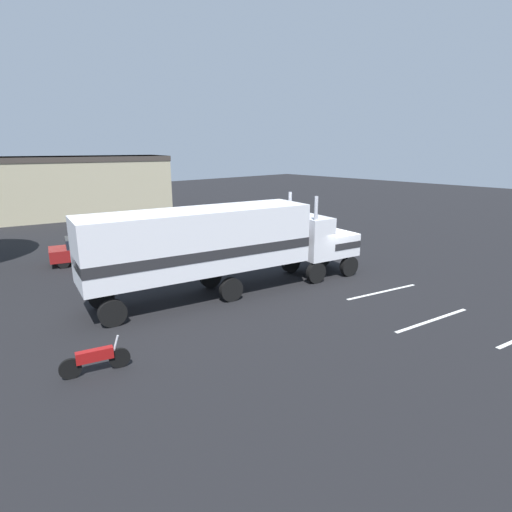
{
  "coord_description": "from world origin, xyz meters",
  "views": [
    {
      "loc": [
        -17.65,
        -13.21,
        6.87
      ],
      "look_at": [
        -4.44,
        1.25,
        1.6
      ],
      "focal_mm": 28.73,
      "sensor_mm": 36.0,
      "label": 1
    }
  ],
  "objects_px": {
    "person_bystander": "(210,259)",
    "semi_truck": "(222,242)",
    "motorcycle": "(96,359)",
    "parked_car": "(88,249)"
  },
  "relations": [
    {
      "from": "motorcycle",
      "to": "parked_car",
      "type": "bearing_deg",
      "value": 69.97
    },
    {
      "from": "motorcycle",
      "to": "person_bystander",
      "type": "bearing_deg",
      "value": 33.59
    },
    {
      "from": "person_bystander",
      "to": "motorcycle",
      "type": "bearing_deg",
      "value": -146.41
    },
    {
      "from": "person_bystander",
      "to": "parked_car",
      "type": "xyz_separation_m",
      "value": [
        -3.9,
        7.22,
        -0.09
      ]
    },
    {
      "from": "person_bystander",
      "to": "parked_car",
      "type": "bearing_deg",
      "value": 118.35
    },
    {
      "from": "semi_truck",
      "to": "person_bystander",
      "type": "xyz_separation_m",
      "value": [
        1.28,
        2.71,
        -1.63
      ]
    },
    {
      "from": "semi_truck",
      "to": "motorcycle",
      "type": "height_order",
      "value": "semi_truck"
    },
    {
      "from": "semi_truck",
      "to": "motorcycle",
      "type": "relative_size",
      "value": 6.96
    },
    {
      "from": "person_bystander",
      "to": "semi_truck",
      "type": "bearing_deg",
      "value": -115.3
    },
    {
      "from": "person_bystander",
      "to": "parked_car",
      "type": "distance_m",
      "value": 8.2
    }
  ]
}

